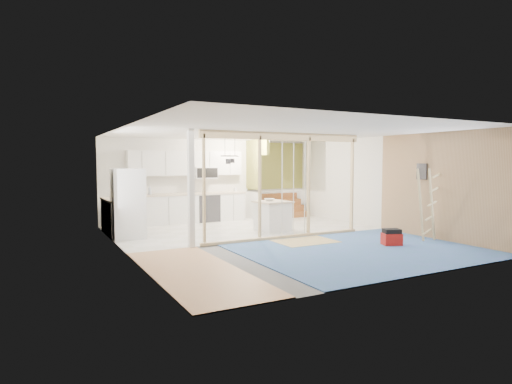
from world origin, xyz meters
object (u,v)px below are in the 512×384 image
island (273,216)px  toolbox (392,238)px  fridge (128,204)px  ladder (428,205)px

island → toolbox: size_ratio=1.91×
fridge → toolbox: (5.05, -3.67, -0.68)m
fridge → ladder: ladder is taller
toolbox → ladder: 1.29m
toolbox → fridge: bearing=165.5°
fridge → ladder: (6.13, -3.72, 0.02)m
fridge → island: fridge is taller
fridge → toolbox: size_ratio=3.55×
fridge → toolbox: fridge is taller
island → fridge: bearing=163.7°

